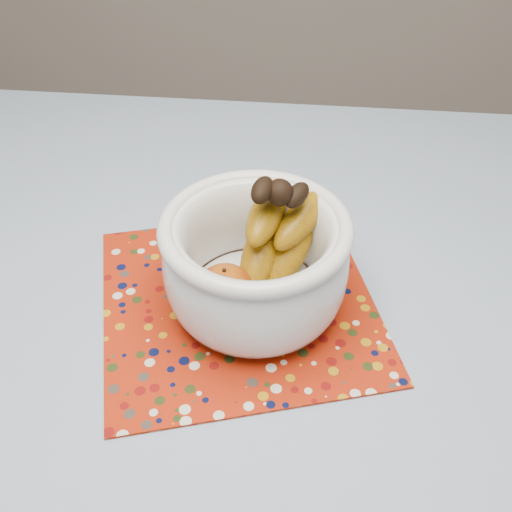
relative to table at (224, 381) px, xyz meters
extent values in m
cube|color=brown|center=(0.00, 0.00, 0.06)|extent=(1.20, 1.20, 0.04)
cylinder|color=brown|center=(-0.53, 0.53, -0.32)|extent=(0.06, 0.06, 0.71)
cylinder|color=brown|center=(0.53, 0.53, -0.32)|extent=(0.06, 0.06, 0.71)
cube|color=slate|center=(0.00, 0.00, 0.08)|extent=(1.32, 1.32, 0.01)
cube|color=#9C1D08|center=(0.01, 0.07, 0.09)|extent=(0.45, 0.45, 0.00)
cylinder|color=silver|center=(0.04, 0.06, 0.10)|extent=(0.12, 0.12, 0.01)
cylinder|color=silver|center=(0.04, 0.06, 0.11)|extent=(0.18, 0.18, 0.01)
torus|color=silver|center=(0.04, 0.06, 0.23)|extent=(0.24, 0.24, 0.02)
ellipsoid|color=#711804|center=(0.00, 0.03, 0.15)|extent=(0.07, 0.07, 0.07)
sphere|color=black|center=(0.06, 0.09, 0.26)|extent=(0.03, 0.03, 0.03)
camera|label=1|loc=(0.10, -0.50, 0.68)|focal=42.00mm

